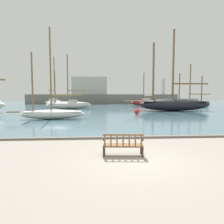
{
  "coord_description": "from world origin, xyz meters",
  "views": [
    {
      "loc": [
        -1.39,
        -7.24,
        2.43
      ],
      "look_at": [
        -0.2,
        10.0,
        1.0
      ],
      "focal_mm": 32.0,
      "sensor_mm": 36.0,
      "label": 1
    }
  ],
  "objects_px": {
    "sailboat_centre_channel": "(144,102)",
    "channel_buoy": "(137,111)",
    "sailboat_far_port": "(54,102)",
    "park_bench": "(123,144)",
    "sailboat_outer_starboard": "(53,113)",
    "sailboat_nearest_port": "(69,104)",
    "sailboat_distant_harbor": "(191,102)",
    "sailboat_nearest_starboard": "(174,103)"
  },
  "relations": [
    {
      "from": "park_bench",
      "to": "sailboat_centre_channel",
      "type": "distance_m",
      "value": 41.36
    },
    {
      "from": "sailboat_far_port",
      "to": "sailboat_distant_harbor",
      "type": "distance_m",
      "value": 31.46
    },
    {
      "from": "sailboat_outer_starboard",
      "to": "sailboat_nearest_port",
      "type": "bearing_deg",
      "value": 92.13
    },
    {
      "from": "sailboat_far_port",
      "to": "sailboat_distant_harbor",
      "type": "relative_size",
      "value": 1.08
    },
    {
      "from": "sailboat_nearest_port",
      "to": "sailboat_distant_harbor",
      "type": "bearing_deg",
      "value": 19.69
    },
    {
      "from": "sailboat_nearest_port",
      "to": "channel_buoy",
      "type": "height_order",
      "value": "sailboat_nearest_port"
    },
    {
      "from": "channel_buoy",
      "to": "park_bench",
      "type": "bearing_deg",
      "value": -102.87
    },
    {
      "from": "sailboat_nearest_starboard",
      "to": "sailboat_far_port",
      "type": "distance_m",
      "value": 27.06
    },
    {
      "from": "park_bench",
      "to": "sailboat_distant_harbor",
      "type": "height_order",
      "value": "sailboat_distant_harbor"
    },
    {
      "from": "sailboat_nearest_starboard",
      "to": "sailboat_distant_harbor",
      "type": "distance_m",
      "value": 18.05
    },
    {
      "from": "sailboat_far_port",
      "to": "sailboat_nearest_port",
      "type": "distance_m",
      "value": 11.77
    },
    {
      "from": "sailboat_outer_starboard",
      "to": "park_bench",
      "type": "bearing_deg",
      "value": -65.97
    },
    {
      "from": "park_bench",
      "to": "sailboat_nearest_starboard",
      "type": "bearing_deg",
      "value": 64.29
    },
    {
      "from": "sailboat_far_port",
      "to": "sailboat_centre_channel",
      "type": "bearing_deg",
      "value": 4.53
    },
    {
      "from": "channel_buoy",
      "to": "sailboat_centre_channel",
      "type": "bearing_deg",
      "value": 74.54
    },
    {
      "from": "park_bench",
      "to": "channel_buoy",
      "type": "xyz_separation_m",
      "value": [
        3.94,
        17.26,
        -0.07
      ]
    },
    {
      "from": "sailboat_distant_harbor",
      "to": "sailboat_outer_starboard",
      "type": "bearing_deg",
      "value": -136.35
    },
    {
      "from": "sailboat_far_port",
      "to": "sailboat_outer_starboard",
      "type": "xyz_separation_m",
      "value": [
        5.43,
        -26.01,
        -0.19
      ]
    },
    {
      "from": "sailboat_nearest_starboard",
      "to": "sailboat_outer_starboard",
      "type": "bearing_deg",
      "value": -149.03
    },
    {
      "from": "sailboat_far_port",
      "to": "sailboat_outer_starboard",
      "type": "distance_m",
      "value": 26.57
    },
    {
      "from": "sailboat_distant_harbor",
      "to": "sailboat_outer_starboard",
      "type": "relative_size",
      "value": 1.14
    },
    {
      "from": "sailboat_nearest_starboard",
      "to": "sailboat_distant_harbor",
      "type": "relative_size",
      "value": 1.27
    },
    {
      "from": "sailboat_nearest_port",
      "to": "sailboat_outer_starboard",
      "type": "bearing_deg",
      "value": -87.87
    },
    {
      "from": "channel_buoy",
      "to": "sailboat_far_port",
      "type": "bearing_deg",
      "value": 125.18
    },
    {
      "from": "sailboat_centre_channel",
      "to": "sailboat_distant_harbor",
      "type": "bearing_deg",
      "value": -15.75
    },
    {
      "from": "sailboat_nearest_starboard",
      "to": "sailboat_far_port",
      "type": "relative_size",
      "value": 1.18
    },
    {
      "from": "sailboat_far_port",
      "to": "sailboat_nearest_port",
      "type": "relative_size",
      "value": 1.17
    },
    {
      "from": "park_bench",
      "to": "sailboat_far_port",
      "type": "distance_m",
      "value": 39.92
    },
    {
      "from": "sailboat_far_port",
      "to": "park_bench",
      "type": "bearing_deg",
      "value": -74.08
    },
    {
      "from": "sailboat_far_port",
      "to": "sailboat_centre_channel",
      "type": "relative_size",
      "value": 1.31
    },
    {
      "from": "sailboat_far_port",
      "to": "sailboat_centre_channel",
      "type": "xyz_separation_m",
      "value": [
        21.2,
        1.68,
        -0.08
      ]
    },
    {
      "from": "sailboat_nearest_starboard",
      "to": "channel_buoy",
      "type": "bearing_deg",
      "value": -144.28
    },
    {
      "from": "sailboat_distant_harbor",
      "to": "sailboat_centre_channel",
      "type": "xyz_separation_m",
      "value": [
        -10.24,
        2.89,
        -0.13
      ]
    },
    {
      "from": "sailboat_nearest_starboard",
      "to": "sailboat_distant_harbor",
      "type": "bearing_deg",
      "value": 56.88
    },
    {
      "from": "park_bench",
      "to": "sailboat_outer_starboard",
      "type": "xyz_separation_m",
      "value": [
        -5.52,
        12.38,
        0.24
      ]
    },
    {
      "from": "sailboat_centre_channel",
      "to": "channel_buoy",
      "type": "height_order",
      "value": "sailboat_centre_channel"
    },
    {
      "from": "park_bench",
      "to": "channel_buoy",
      "type": "distance_m",
      "value": 17.71
    },
    {
      "from": "sailboat_outer_starboard",
      "to": "sailboat_nearest_port",
      "type": "relative_size",
      "value": 0.95
    },
    {
      "from": "sailboat_nearest_port",
      "to": "sailboat_centre_channel",
      "type": "xyz_separation_m",
      "value": [
        16.34,
        12.4,
        -0.06
      ]
    },
    {
      "from": "sailboat_distant_harbor",
      "to": "sailboat_outer_starboard",
      "type": "height_order",
      "value": "sailboat_distant_harbor"
    },
    {
      "from": "park_bench",
      "to": "channel_buoy",
      "type": "height_order",
      "value": "channel_buoy"
    },
    {
      "from": "sailboat_nearest_starboard",
      "to": "channel_buoy",
      "type": "height_order",
      "value": "sailboat_nearest_starboard"
    }
  ]
}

